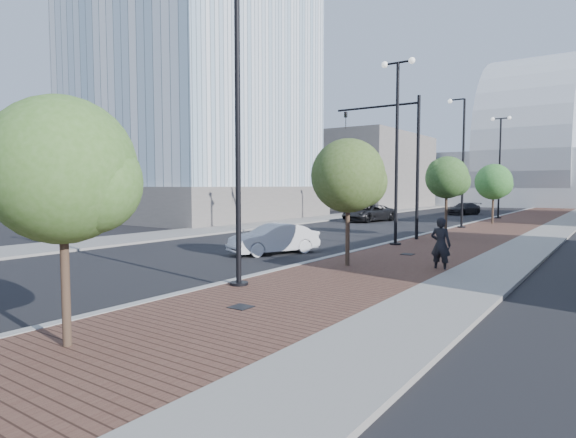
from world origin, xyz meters
The scene contains 22 objects.
sidewalk centered at (3.50, 40.00, 0.06)m, with size 7.00×140.00×0.12m, color #4C2D23.
concrete_strip centered at (6.20, 40.00, 0.07)m, with size 2.40×140.00×0.13m, color slate.
curb centered at (0.00, 40.00, 0.07)m, with size 0.30×140.00×0.14m, color gray.
west_sidewalk centered at (-13.00, 40.00, 0.06)m, with size 4.00×140.00×0.12m, color slate.
white_sedan centered at (-2.97, 16.54, 0.68)m, with size 1.44×4.13×1.36m, color silver.
dark_car_mid centered at (-7.99, 36.87, 0.74)m, with size 2.44×5.29×1.47m, color black.
dark_car_far centered at (-3.91, 51.43, 0.63)m, with size 1.78×4.37×1.27m, color black.
pedestrian centered at (4.66, 16.28, 0.98)m, with size 0.72×0.47×1.96m, color black.
streetlight_1 centered at (0.49, 10.00, 4.34)m, with size 1.44×0.56×9.21m.
streetlight_2 centered at (0.60, 22.00, 4.82)m, with size 1.72×0.56×9.28m.
streetlight_3 centered at (0.49, 34.00, 4.34)m, with size 1.44×0.56×9.21m.
streetlight_4 centered at (0.60, 46.00, 4.82)m, with size 1.72×0.56×9.28m.
traffic_mast centered at (-0.30, 25.00, 4.98)m, with size 5.09×0.20×8.00m.
tree_0 centered at (1.65, 4.02, 3.36)m, with size 2.69×2.69×4.71m.
tree_1 centered at (1.65, 15.02, 3.44)m, with size 2.74×2.74×4.82m.
tree_2 centered at (1.65, 27.02, 3.54)m, with size 2.45×2.42×4.77m.
tree_3 centered at (1.65, 39.02, 3.37)m, with size 2.78×2.78×4.77m.
tower_podium centered at (-24.00, 32.00, 1.50)m, with size 19.00×19.00×3.00m, color #5F5A55.
convention_center centered at (-2.00, 85.00, 6.00)m, with size 50.00×30.00×50.00m.
commercial_block_nw centered at (-20.00, 60.00, 5.00)m, with size 14.00×20.00×10.00m, color #635D59.
utility_cover_1 centered at (2.40, 8.00, 0.13)m, with size 0.50×0.50×0.02m, color black.
utility_cover_2 centered at (2.40, 19.00, 0.13)m, with size 0.50×0.50×0.02m, color black.
Camera 1 is at (9.97, -0.79, 3.09)m, focal length 29.94 mm.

